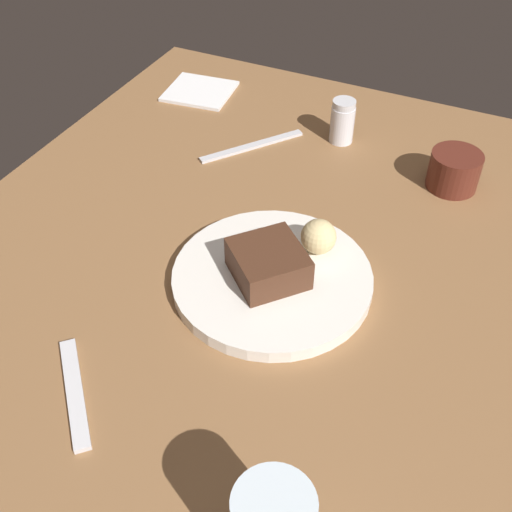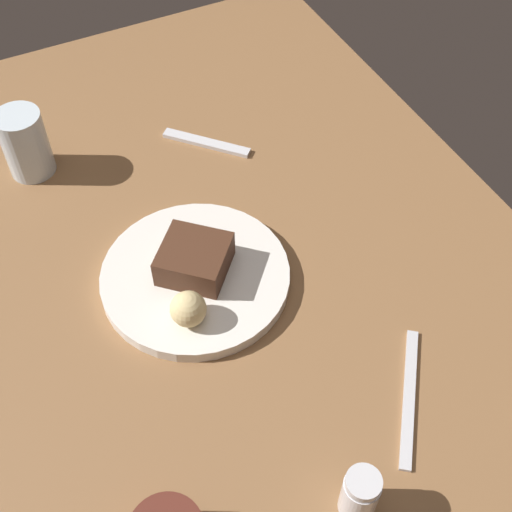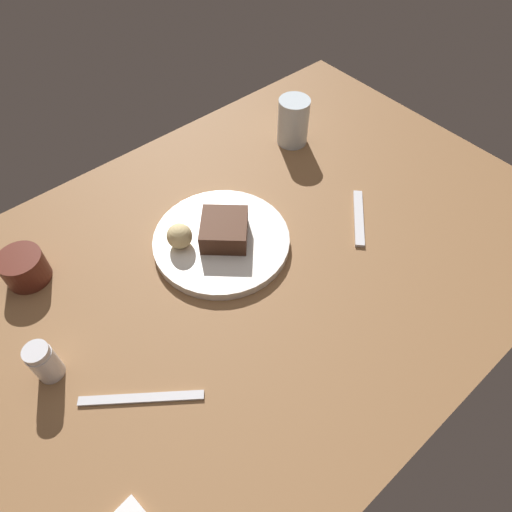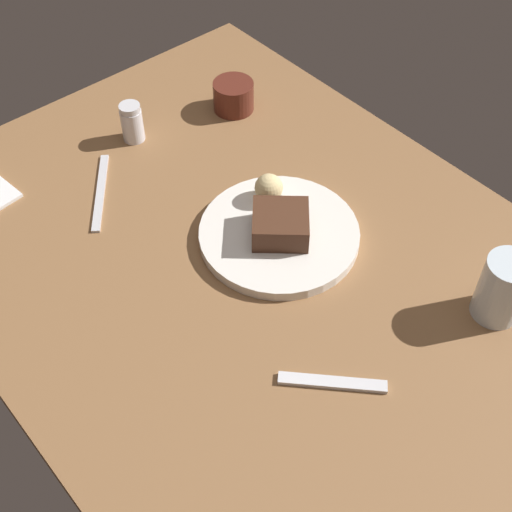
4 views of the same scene
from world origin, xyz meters
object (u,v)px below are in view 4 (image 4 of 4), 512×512
object	(u,v)px
salt_shaker	(132,123)
chocolate_cake_slice	(280,224)
bread_roll	(269,188)
coffee_cup	(233,96)
dessert_spoon	(332,382)
butter_knife	(101,192)
dessert_plate	(279,234)
water_glass	(503,289)

from	to	relation	value
salt_shaker	chocolate_cake_slice	bearing A→B (deg)	-175.14
bread_roll	coffee_cup	world-z (taller)	bread_roll
bread_roll	dessert_spoon	distance (cm)	36.02
bread_roll	coffee_cup	xyz separation A→B (cm)	(24.78, -12.81, -1.31)
chocolate_cake_slice	dessert_spoon	xyz separation A→B (cm)	(-24.52, 12.38, -3.65)
coffee_cup	chocolate_cake_slice	bearing A→B (deg)	152.38
dessert_spoon	butter_knife	world-z (taller)	dessert_spoon
coffee_cup	dessert_spoon	distance (cm)	63.76
salt_shaker	dessert_plate	bearing A→B (deg)	-174.53
water_glass	butter_knife	bearing A→B (deg)	27.00
dessert_plate	water_glass	xyz separation A→B (cm)	(-31.99, -14.30, 4.53)
coffee_cup	dessert_spoon	size ratio (longest dim) A/B	0.52
dessert_spoon	water_glass	bearing A→B (deg)	-147.79
water_glass	coffee_cup	distance (cm)	63.59
coffee_cup	butter_knife	size ratio (longest dim) A/B	0.41
butter_knife	chocolate_cake_slice	bearing A→B (deg)	66.36
dessert_spoon	bread_roll	bearing A→B (deg)	-70.73
bread_roll	salt_shaker	size ratio (longest dim) A/B	0.63
bread_roll	butter_knife	world-z (taller)	bread_roll
water_glass	coffee_cup	size ratio (longest dim) A/B	1.39
water_glass	chocolate_cake_slice	bearing A→B (deg)	25.02
dessert_plate	salt_shaker	bearing A→B (deg)	5.47
water_glass	butter_knife	xyz separation A→B (cm)	(60.10, 30.62, -5.20)
dessert_plate	coffee_cup	bearing A→B (deg)	-27.58
coffee_cup	bread_roll	bearing A→B (deg)	152.66
bread_roll	dessert_spoon	world-z (taller)	bread_roll
dessert_plate	chocolate_cake_slice	xyz separation A→B (cm)	(-0.60, 0.34, 3.08)
salt_shaker	water_glass	xyz separation A→B (cm)	(-68.55, -17.81, 1.72)
dessert_plate	coffee_cup	distance (cm)	35.61
dessert_plate	salt_shaker	xyz separation A→B (cm)	(36.56, 3.50, 2.81)
bread_roll	dessert_spoon	size ratio (longest dim) A/B	0.32
salt_shaker	butter_knife	size ratio (longest dim) A/B	0.40
chocolate_cake_slice	butter_knife	distance (cm)	33.07
dessert_plate	water_glass	bearing A→B (deg)	-155.91
bread_roll	salt_shaker	bearing A→B (deg)	13.48
chocolate_cake_slice	salt_shaker	bearing A→B (deg)	4.86
coffee_cup	butter_knife	xyz separation A→B (cm)	(-3.40, 32.78, -2.66)
salt_shaker	dessert_spoon	world-z (taller)	salt_shaker
salt_shaker	dessert_spoon	bearing A→B (deg)	171.50
coffee_cup	butter_knife	distance (cm)	33.06
dessert_plate	water_glass	distance (cm)	35.33
dessert_plate	bread_roll	xyz separation A→B (cm)	(6.73, -3.65, 3.30)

